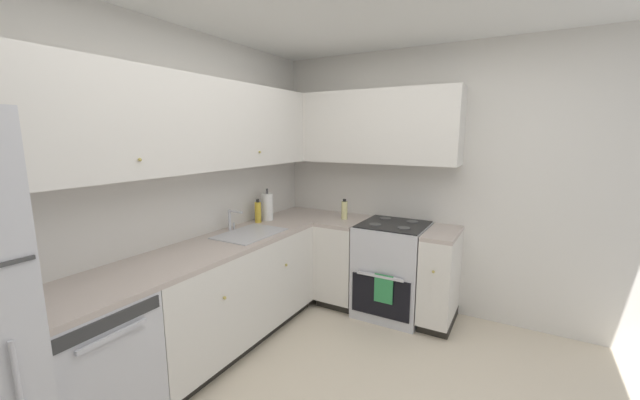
{
  "coord_description": "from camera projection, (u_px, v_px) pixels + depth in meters",
  "views": [
    {
      "loc": [
        -1.71,
        -0.66,
        1.73
      ],
      "look_at": [
        0.96,
        0.85,
        1.18
      ],
      "focal_mm": 20.49,
      "sensor_mm": 36.0,
      "label": 1
    }
  ],
  "objects": [
    {
      "name": "upper_cabinets_right",
      "position": [
        363.0,
        127.0,
        3.6
      ],
      "size": [
        0.32,
        1.85,
        0.69
      ],
      "color": "silver"
    },
    {
      "name": "wall_right",
      "position": [
        445.0,
        184.0,
        3.48
      ],
      "size": [
        0.05,
        3.49,
        2.54
      ],
      "primitive_type": "cube",
      "color": "silver",
      "rests_on": "ground_plane"
    },
    {
      "name": "countertop_back",
      "position": [
        227.0,
        242.0,
        2.96
      ],
      "size": [
        2.91,
        0.6,
        0.03
      ],
      "primitive_type": "cube",
      "color": "#B7A89E",
      "rests_on": "lower_cabinets_back"
    },
    {
      "name": "countertop_right",
      "position": [
        381.0,
        225.0,
        3.51
      ],
      "size": [
        0.6,
        1.3,
        0.03
      ],
      "color": "#B7A89E",
      "rests_on": "lower_cabinets_right"
    },
    {
      "name": "lower_cabinets_right",
      "position": [
        380.0,
        269.0,
        3.59
      ],
      "size": [
        0.62,
        1.3,
        0.85
      ],
      "color": "silver",
      "rests_on": "ground_plane"
    },
    {
      "name": "dishwasher",
      "position": [
        85.0,
        370.0,
        2.05
      ],
      "size": [
        0.6,
        0.63,
        0.85
      ],
      "color": "silver",
      "rests_on": "ground_plane"
    },
    {
      "name": "oil_bottle",
      "position": [
        344.0,
        210.0,
        3.69
      ],
      "size": [
        0.06,
        0.06,
        0.21
      ],
      "color": "beige",
      "rests_on": "countertop_right"
    },
    {
      "name": "wall_back",
      "position": [
        154.0,
        198.0,
        2.7
      ],
      "size": [
        3.82,
        0.05,
        2.54
      ],
      "primitive_type": "cube",
      "color": "silver",
      "rests_on": "ground_plane"
    },
    {
      "name": "sink",
      "position": [
        250.0,
        238.0,
        3.16
      ],
      "size": [
        0.58,
        0.4,
        0.1
      ],
      "color": "#B7B7BC",
      "rests_on": "countertop_back"
    },
    {
      "name": "upper_cabinets_back",
      "position": [
        193.0,
        125.0,
        2.72
      ],
      "size": [
        2.59,
        0.34,
        0.69
      ],
      "color": "silver"
    },
    {
      "name": "faucet",
      "position": [
        232.0,
        218.0,
        3.23
      ],
      "size": [
        0.07,
        0.16,
        0.19
      ],
      "color": "silver",
      "rests_on": "countertop_back"
    },
    {
      "name": "lower_cabinets_back",
      "position": [
        230.0,
        293.0,
        3.04
      ],
      "size": [
        1.7,
        0.62,
        0.85
      ],
      "color": "silver",
      "rests_on": "ground_plane"
    },
    {
      "name": "paper_towel_roll",
      "position": [
        267.0,
        207.0,
        3.64
      ],
      "size": [
        0.11,
        0.11,
        0.33
      ],
      "color": "white",
      "rests_on": "countertop_back"
    },
    {
      "name": "soap_bottle",
      "position": [
        258.0,
        212.0,
        3.55
      ],
      "size": [
        0.06,
        0.06,
        0.23
      ],
      "color": "gold",
      "rests_on": "countertop_back"
    },
    {
      "name": "oven_range",
      "position": [
        392.0,
        268.0,
        3.55
      ],
      "size": [
        0.68,
        0.62,
        1.04
      ],
      "color": "silver",
      "rests_on": "ground_plane"
    }
  ]
}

